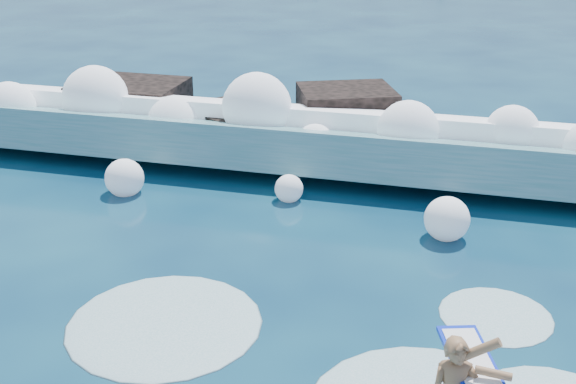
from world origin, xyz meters
name	(u,v)px	position (x,y,z in m)	size (l,w,h in m)	color
ground	(161,303)	(0.00, 0.00, 0.00)	(200.00, 200.00, 0.00)	#07233F
breaking_wave	(284,140)	(0.22, 6.45, 0.56)	(18.58, 2.87, 1.60)	teal
rock_cluster	(224,117)	(-1.77, 7.99, 0.51)	(8.48, 3.71, 1.60)	black
wave_spray	(258,122)	(-0.36, 6.34, 0.99)	(14.72, 4.47, 2.14)	white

